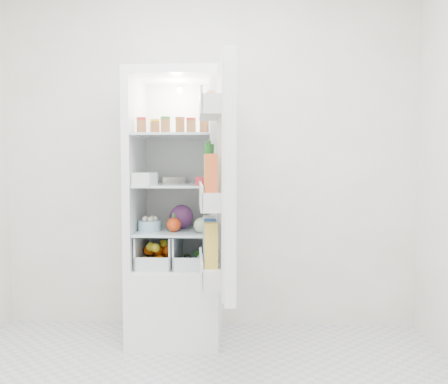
{
  "coord_description": "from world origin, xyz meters",
  "views": [
    {
      "loc": [
        0.28,
        -2.14,
        1.22
      ],
      "look_at": [
        0.14,
        0.95,
        1.02
      ],
      "focal_mm": 40.0,
      "sensor_mm": 36.0,
      "label": 1
    }
  ],
  "objects_px": {
    "refrigerator": "(177,240)",
    "fridge_door": "(221,183)",
    "red_cabbage": "(181,217)",
    "mushroom_bowl": "(150,226)"
  },
  "relations": [
    {
      "from": "refrigerator",
      "to": "red_cabbage",
      "type": "distance_m",
      "value": 0.17
    },
    {
      "from": "refrigerator",
      "to": "mushroom_bowl",
      "type": "bearing_deg",
      "value": -140.2
    },
    {
      "from": "red_cabbage",
      "to": "fridge_door",
      "type": "xyz_separation_m",
      "value": [
        0.31,
        -0.64,
        0.26
      ]
    },
    {
      "from": "refrigerator",
      "to": "red_cabbage",
      "type": "xyz_separation_m",
      "value": [
        0.03,
        0.0,
        0.16
      ]
    },
    {
      "from": "mushroom_bowl",
      "to": "fridge_door",
      "type": "bearing_deg",
      "value": -44.96
    },
    {
      "from": "red_cabbage",
      "to": "fridge_door",
      "type": "height_order",
      "value": "fridge_door"
    },
    {
      "from": "refrigerator",
      "to": "fridge_door",
      "type": "height_order",
      "value": "refrigerator"
    },
    {
      "from": "refrigerator",
      "to": "mushroom_bowl",
      "type": "relative_size",
      "value": 12.07
    },
    {
      "from": "refrigerator",
      "to": "fridge_door",
      "type": "bearing_deg",
      "value": -62.29
    },
    {
      "from": "refrigerator",
      "to": "fridge_door",
      "type": "xyz_separation_m",
      "value": [
        0.33,
        -0.64,
        0.43
      ]
    }
  ]
}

